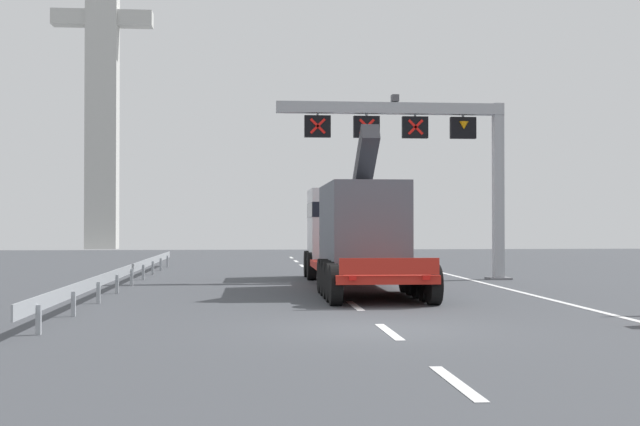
% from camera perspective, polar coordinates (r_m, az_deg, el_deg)
% --- Properties ---
extents(ground, '(112.00, 112.00, 0.00)m').
position_cam_1_polar(ground, '(17.68, 3.67, -7.95)').
color(ground, '#424449').
extents(lane_markings, '(0.20, 46.53, 0.01)m').
position_cam_1_polar(lane_markings, '(33.51, -0.02, -4.56)').
color(lane_markings, silver).
rests_on(lane_markings, ground).
extents(edge_line_right, '(0.20, 63.00, 0.01)m').
position_cam_1_polar(edge_line_right, '(30.72, 11.80, -4.88)').
color(edge_line_right, silver).
rests_on(edge_line_right, ground).
extents(overhead_lane_gantry, '(9.40, 0.90, 7.38)m').
position_cam_1_polar(overhead_lane_gantry, '(33.62, 7.19, 5.01)').
color(overhead_lane_gantry, '#9EA0A5').
rests_on(overhead_lane_gantry, ground).
extents(heavy_haul_truck_red, '(3.08, 14.08, 5.30)m').
position_cam_1_polar(heavy_haul_truck_red, '(30.04, 2.27, -1.21)').
color(heavy_haul_truck_red, red).
rests_on(heavy_haul_truck_red, ground).
extents(guardrail_left, '(0.13, 29.93, 0.76)m').
position_cam_1_polar(guardrail_left, '(30.64, -12.88, -3.85)').
color(guardrail_left, '#999EA3').
rests_on(guardrail_left, ground).
extents(bridge_pylon_distant, '(9.00, 2.00, 33.81)m').
position_cam_1_polar(bridge_pylon_distant, '(79.31, -14.69, 10.19)').
color(bridge_pylon_distant, '#B7B7B2').
rests_on(bridge_pylon_distant, ground).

